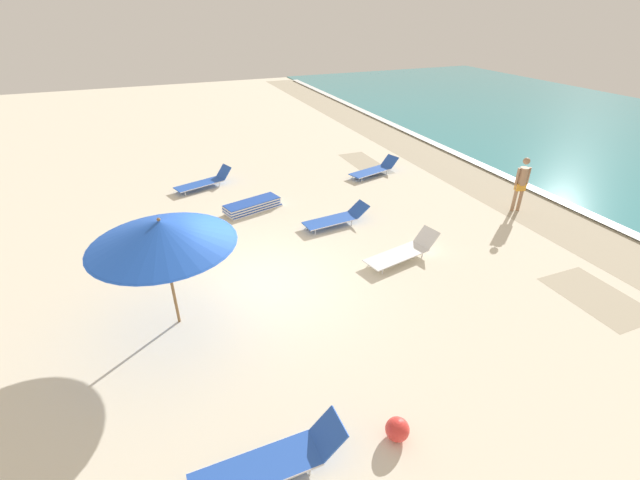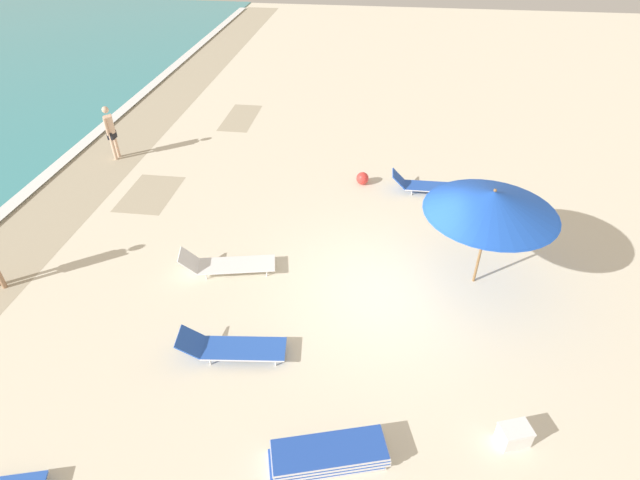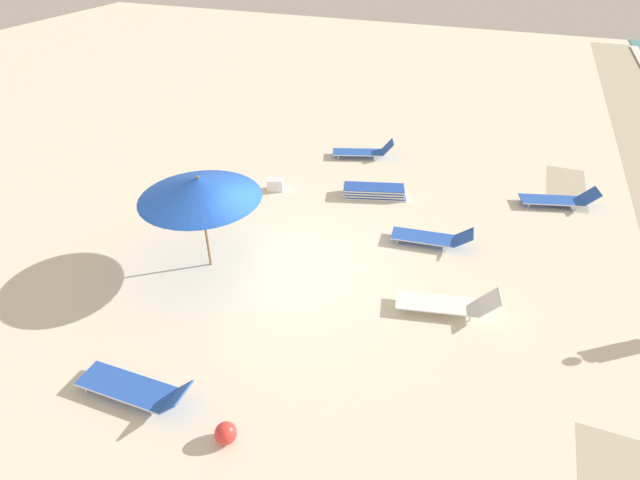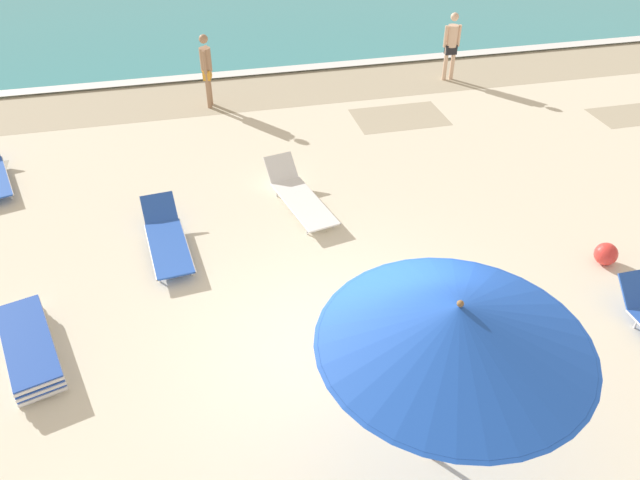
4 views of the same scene
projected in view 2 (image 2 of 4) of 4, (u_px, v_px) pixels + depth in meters
The scene contains 9 objects.
ground_plane at pixel (388, 294), 11.27m from camera, with size 60.00×60.00×0.16m.
beach_umbrella at pixel (492, 202), 10.25m from camera, with size 2.79×2.79×2.45m.
lounger_stack at pixel (329, 455), 7.89m from camera, with size 1.12×2.00×0.32m.
sun_lounger_under_umbrella at pixel (232, 347), 9.62m from camera, with size 0.82×2.11×0.51m.
sun_lounger_beside_umbrella at pixel (227, 264), 11.67m from camera, with size 1.05×2.25×0.58m.
sun_lounger_near_water_right at pixel (429, 185), 14.61m from camera, with size 0.65×2.24×0.58m.
beachgoer_wading_adult at pixel (110, 130), 15.89m from camera, with size 0.45×0.27×1.76m.
beach_ball at pixel (363, 178), 14.99m from camera, with size 0.38×0.38×0.38m.
cooler_box at pixel (514, 435), 8.14m from camera, with size 0.50×0.59×0.37m.
Camera 2 is at (-8.48, 0.46, 7.58)m, focal length 28.00 mm.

